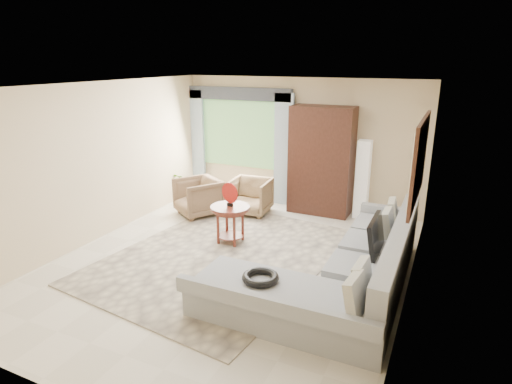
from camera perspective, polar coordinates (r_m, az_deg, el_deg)
The scene contains 17 objects.
ground at distance 6.56m, azimuth -3.31°, elevation -9.35°, with size 6.00×6.00×0.00m, color silver.
area_rug at distance 6.76m, azimuth -4.31°, elevation -8.43°, with size 3.00×4.00×0.02m, color #C1B598.
sectional_sofa at distance 5.73m, azimuth 11.99°, elevation -10.74°, with size 2.30×3.46×0.90m.
tv_screen at distance 5.86m, azimuth 15.71°, elevation -5.64°, with size 0.06×0.74×0.48m, color black.
garden_hose at distance 5.00m, azimuth 0.61°, elevation -11.32°, with size 0.43×0.43×0.09m, color black.
coffee_table at distance 7.08m, azimuth -3.43°, elevation -4.26°, with size 0.65×0.65×0.65m.
red_disc at distance 6.90m, azimuth -3.51°, elevation -0.11°, with size 0.34×0.34×0.03m, color #A31610.
armchair_left at distance 8.42m, azimuth -7.73°, elevation -0.66°, with size 0.77×0.80×0.72m, color brown.
armchair_right at distance 8.41m, azimuth -0.79°, elevation -0.59°, with size 0.75×0.77×0.70m, color #A18157.
potted_plant at distance 9.48m, azimuth -9.81°, elevation 0.87°, with size 0.52×0.45×0.58m, color #999999.
armoire at distance 8.40m, azimuth 8.72°, elevation 4.14°, with size 1.20×0.55×2.10m, color black.
floor_lamp at distance 8.35m, azimuth 14.01°, elevation 1.61°, with size 0.24×0.24×1.50m, color silver.
window at distance 9.24m, azimuth -2.18°, elevation 7.75°, with size 1.80×0.04×1.40m, color #669E59.
curtain_left at distance 9.73m, azimuth -7.97°, elevation 6.59°, with size 0.40×0.08×2.30m, color #9EB7CC.
curtain_right at distance 8.79m, azimuth 3.71°, elevation 5.56°, with size 0.40×0.08×2.30m, color #9EB7CC.
valance at distance 9.08m, azimuth -2.45°, elevation 12.98°, with size 2.40×0.12×0.26m, color #1E232D.
wall_mirror at distance 5.63m, azimuth 20.93°, elevation 3.96°, with size 0.05×1.70×1.05m.
Camera 1 is at (2.80, -5.14, 2.95)m, focal length 30.00 mm.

